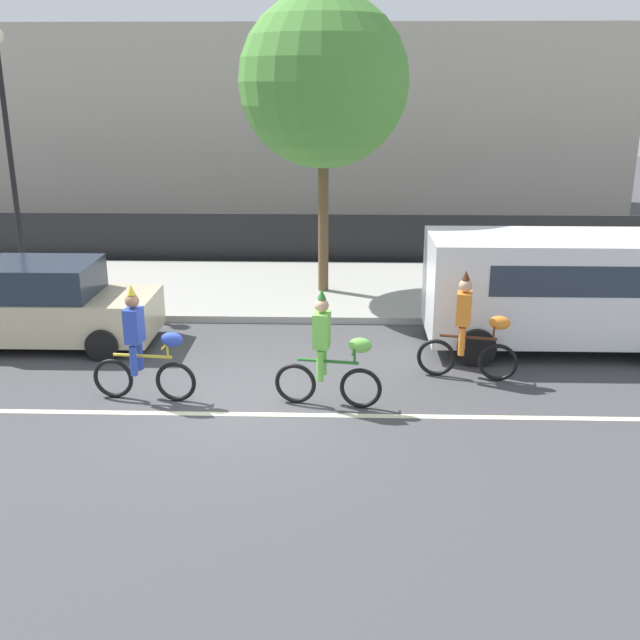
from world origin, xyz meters
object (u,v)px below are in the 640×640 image
parade_cyclist_lime (329,356)px  parked_van_white (565,284)px  street_lamp_post (6,125)px  parade_cyclist_cobalt (143,351)px  parked_car_beige (47,306)px  parade_cyclist_orange (469,332)px

parade_cyclist_lime → parked_van_white: parked_van_white is taller
street_lamp_post → parade_cyclist_cobalt: bearing=-53.3°
parade_cyclist_lime → parked_car_beige: bearing=153.6°
parade_cyclist_orange → parked_van_white: (2.03, 1.62, 0.44)m
parade_cyclist_cobalt → street_lamp_post: 7.86m
parade_cyclist_cobalt → parked_car_beige: size_ratio=0.47×
parade_cyclist_cobalt → parade_cyclist_lime: bearing=-2.9°
parade_cyclist_lime → parade_cyclist_orange: same height
parade_cyclist_lime → parade_cyclist_orange: 2.66m
parade_cyclist_lime → parked_van_white: size_ratio=0.38×
parked_van_white → parked_car_beige: 9.91m
parade_cyclist_cobalt → street_lamp_post: (-4.30, 5.78, 3.15)m
parade_cyclist_cobalt → parked_van_white: bearing=19.9°
parked_car_beige → street_lamp_post: size_ratio=0.70×
parade_cyclist_orange → street_lamp_post: street_lamp_post is taller
parade_cyclist_lime → parked_van_white: 5.25m
street_lamp_post → parked_van_white: bearing=-14.9°
parade_cyclist_orange → parked_car_beige: parade_cyclist_orange is taller
parked_van_white → street_lamp_post: size_ratio=0.85×
parked_car_beige → parade_cyclist_lime: bearing=-26.4°
parade_cyclist_cobalt → parked_car_beige: bearing=134.5°
street_lamp_post → parked_car_beige: bearing=-61.1°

